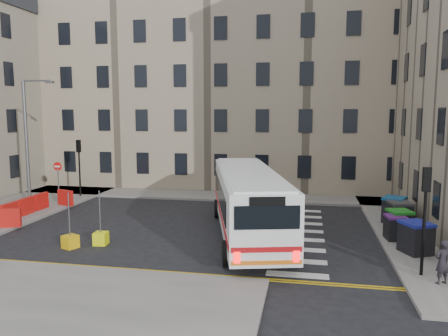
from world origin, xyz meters
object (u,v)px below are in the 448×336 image
(pedestrian, at_px, (442,262))
(bollard_yellow, at_px, (101,238))
(wheelie_bin_d, at_px, (400,214))
(wheelie_bin_e, at_px, (394,209))
(wheelie_bin_c, at_px, (399,223))
(bollard_chevron, at_px, (70,242))
(wheelie_bin_b, at_px, (395,227))
(streetlamp, at_px, (27,143))
(wheelie_bin_a, at_px, (416,237))
(bus, at_px, (248,200))

(pedestrian, xyz_separation_m, bollard_yellow, (-14.34, 2.45, -0.65))
(wheelie_bin_d, height_order, wheelie_bin_e, wheelie_bin_e)
(wheelie_bin_c, xyz_separation_m, pedestrian, (0.26, -6.10, 0.15))
(bollard_chevron, bearing_deg, wheelie_bin_b, 14.17)
(bollard_yellow, bearing_deg, streetlamp, 143.12)
(wheelie_bin_a, distance_m, pedestrian, 3.47)
(wheelie_bin_d, bearing_deg, wheelie_bin_e, 84.37)
(wheelie_bin_e, distance_m, bollard_yellow, 15.78)
(wheelie_bin_b, height_order, wheelie_bin_c, wheelie_bin_c)
(wheelie_bin_c, relative_size, bollard_chevron, 2.32)
(bus, relative_size, bollard_yellow, 20.59)
(bollard_yellow, bearing_deg, bus, 21.83)
(wheelie_bin_d, xyz_separation_m, bollard_chevron, (-15.59, -6.21, -0.54))
(wheelie_bin_a, distance_m, wheelie_bin_d, 4.44)
(streetlamp, distance_m, wheelie_bin_a, 22.78)
(wheelie_bin_b, xyz_separation_m, wheelie_bin_e, (0.58, 3.51, 0.12))
(streetlamp, xyz_separation_m, wheelie_bin_c, (21.83, -2.16, -3.53))
(bus, distance_m, bollard_chevron, 8.67)
(streetlamp, xyz_separation_m, bus, (14.41, -3.14, -2.44))
(wheelie_bin_e, bearing_deg, bollard_yellow, -131.50)
(streetlamp, relative_size, wheelie_bin_c, 5.85)
(wheelie_bin_d, xyz_separation_m, pedestrian, (-0.10, -7.91, 0.11))
(wheelie_bin_e, height_order, bollard_chevron, wheelie_bin_e)
(wheelie_bin_a, height_order, wheelie_bin_c, wheelie_bin_a)
(bus, distance_m, wheelie_bin_e, 8.66)
(wheelie_bin_d, bearing_deg, streetlamp, 168.69)
(streetlamp, height_order, pedestrian, streetlamp)
(pedestrian, bearing_deg, wheelie_bin_c, -115.11)
(pedestrian, bearing_deg, bollard_yellow, -37.24)
(wheelie_bin_d, bearing_deg, wheelie_bin_a, -102.89)
(streetlamp, height_order, bus, streetlamp)
(bollard_chevron, bearing_deg, wheelie_bin_a, 6.58)
(wheelie_bin_e, distance_m, pedestrian, 8.98)
(wheelie_bin_a, xyz_separation_m, bollard_chevron, (-15.39, -1.78, -0.54))
(wheelie_bin_c, height_order, pedestrian, pedestrian)
(bollard_yellow, bearing_deg, bollard_chevron, -146.61)
(streetlamp, height_order, bollard_chevron, streetlamp)
(wheelie_bin_b, distance_m, wheelie_bin_e, 3.56)
(wheelie_bin_b, bearing_deg, wheelie_bin_c, 58.02)
(wheelie_bin_c, relative_size, bollard_yellow, 2.32)
(wheelie_bin_a, relative_size, wheelie_bin_e, 0.98)
(wheelie_bin_a, height_order, wheelie_bin_d, wheelie_bin_a)
(wheelie_bin_c, distance_m, wheelie_bin_e, 2.89)
(bollard_yellow, bearing_deg, wheelie_bin_d, 20.70)
(wheelie_bin_b, bearing_deg, bollard_yellow, -174.04)
(wheelie_bin_c, relative_size, wheelie_bin_e, 0.86)
(wheelie_bin_b, height_order, wheelie_bin_e, wheelie_bin_e)
(bollard_chevron, bearing_deg, wheelie_bin_e, 25.17)
(streetlamp, relative_size, wheelie_bin_a, 5.13)
(wheelie_bin_a, bearing_deg, bollard_yellow, 159.34)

